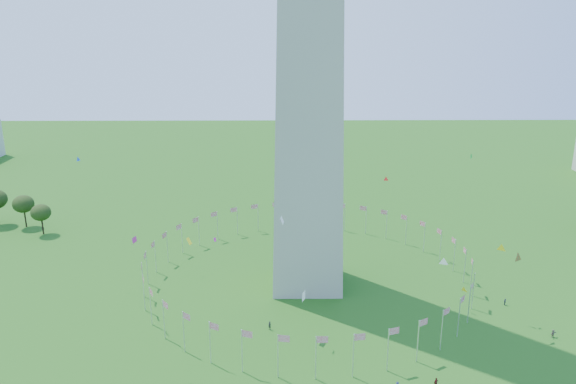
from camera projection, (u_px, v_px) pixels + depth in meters
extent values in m
cylinder|color=silver|center=(465.00, 266.00, 141.35)|extent=(0.24, 0.24, 9.00)
cylinder|color=silver|center=(454.00, 255.00, 147.99)|extent=(0.24, 0.24, 9.00)
cylinder|color=silver|center=(441.00, 246.00, 154.42)|extent=(0.24, 0.24, 9.00)
cylinder|color=silver|center=(424.00, 237.00, 160.44)|extent=(0.24, 0.24, 9.00)
cylinder|color=silver|center=(406.00, 230.00, 165.87)|extent=(0.24, 0.24, 9.00)
cylinder|color=silver|center=(387.00, 225.00, 170.54)|extent=(0.24, 0.24, 9.00)
cylinder|color=silver|center=(366.00, 220.00, 174.30)|extent=(0.24, 0.24, 9.00)
cylinder|color=silver|center=(345.00, 217.00, 177.06)|extent=(0.24, 0.24, 9.00)
cylinder|color=silver|center=(323.00, 215.00, 178.71)|extent=(0.24, 0.24, 9.00)
cylinder|color=silver|center=(301.00, 215.00, 179.22)|extent=(0.24, 0.24, 9.00)
cylinder|color=silver|center=(279.00, 216.00, 178.57)|extent=(0.24, 0.24, 9.00)
cylinder|color=silver|center=(258.00, 218.00, 176.77)|extent=(0.24, 0.24, 9.00)
cylinder|color=silver|center=(237.00, 221.00, 173.88)|extent=(0.24, 0.24, 9.00)
cylinder|color=silver|center=(217.00, 225.00, 169.99)|extent=(0.24, 0.24, 9.00)
cylinder|color=silver|center=(199.00, 231.00, 165.21)|extent=(0.24, 0.24, 9.00)
cylinder|color=silver|center=(182.00, 238.00, 159.70)|extent=(0.24, 0.24, 9.00)
cylinder|color=silver|center=(167.00, 247.00, 153.62)|extent=(0.24, 0.24, 9.00)
cylinder|color=silver|center=(155.00, 257.00, 147.15)|extent=(0.24, 0.24, 9.00)
cylinder|color=silver|center=(147.00, 268.00, 140.49)|extent=(0.24, 0.24, 9.00)
cylinder|color=silver|center=(143.00, 280.00, 133.85)|extent=(0.24, 0.24, 9.00)
cylinder|color=silver|center=(144.00, 293.00, 127.42)|extent=(0.24, 0.24, 9.00)
cylinder|color=silver|center=(151.00, 306.00, 121.40)|extent=(0.24, 0.24, 9.00)
cylinder|color=silver|center=(164.00, 319.00, 115.98)|extent=(0.24, 0.24, 9.00)
cylinder|color=silver|center=(184.00, 332.00, 111.31)|extent=(0.24, 0.24, 9.00)
cylinder|color=silver|center=(210.00, 343.00, 107.54)|extent=(0.24, 0.24, 9.00)
cylinder|color=silver|center=(242.00, 351.00, 104.78)|extent=(0.24, 0.24, 9.00)
cylinder|color=silver|center=(278.00, 356.00, 103.13)|extent=(0.24, 0.24, 9.00)
cylinder|color=silver|center=(316.00, 358.00, 102.62)|extent=(0.24, 0.24, 9.00)
cylinder|color=silver|center=(353.00, 356.00, 103.28)|extent=(0.24, 0.24, 9.00)
cylinder|color=silver|center=(388.00, 350.00, 105.08)|extent=(0.24, 0.24, 9.00)
cylinder|color=silver|center=(418.00, 341.00, 107.97)|extent=(0.24, 0.24, 9.00)
cylinder|color=silver|center=(442.00, 330.00, 111.86)|extent=(0.24, 0.24, 9.00)
cylinder|color=silver|center=(459.00, 318.00, 116.63)|extent=(0.24, 0.24, 9.00)
cylinder|color=silver|center=(469.00, 304.00, 122.14)|extent=(0.24, 0.24, 9.00)
cylinder|color=silver|center=(473.00, 291.00, 128.22)|extent=(0.24, 0.24, 9.00)
cylinder|color=silver|center=(471.00, 278.00, 134.69)|extent=(0.24, 0.24, 9.00)
imported|color=black|center=(270.00, 326.00, 120.44)|extent=(0.84, 0.82, 1.95)
imported|color=#73665C|center=(553.00, 333.00, 117.54)|extent=(1.74, 1.36, 1.73)
imported|color=#2B1747|center=(505.00, 302.00, 130.99)|extent=(0.71, 1.01, 1.61)
imported|color=maroon|center=(436.00, 383.00, 101.29)|extent=(1.34, 1.25, 1.94)
plane|color=white|center=(444.00, 262.00, 113.99)|extent=(1.97, 1.27, 2.28)
plane|color=#CC2699|center=(134.00, 240.00, 102.76)|extent=(0.54, 1.58, 1.57)
plane|color=blue|center=(78.00, 159.00, 138.04)|extent=(0.55, 1.39, 1.41)
plane|color=#CC2699|center=(215.00, 240.00, 129.46)|extent=(0.82, 1.01, 1.06)
plane|color=white|center=(282.00, 220.00, 113.09)|extent=(1.70, 0.99, 1.85)
plane|color=green|center=(471.00, 156.00, 122.23)|extent=(0.90, 0.76, 1.18)
plane|color=yellow|center=(464.00, 290.00, 127.23)|extent=(1.39, 1.52, 1.55)
plane|color=white|center=(304.00, 296.00, 115.42)|extent=(1.80, 1.32, 2.23)
plane|color=yellow|center=(189.00, 241.00, 145.72)|extent=(1.59, 2.07, 1.86)
plane|color=red|center=(386.00, 179.00, 127.05)|extent=(1.03, 0.24, 1.01)
plane|color=white|center=(518.00, 258.00, 115.87)|extent=(1.89, 1.40, 2.03)
plane|color=yellow|center=(501.00, 248.00, 122.05)|extent=(1.76, 1.51, 2.29)
ellipsoid|color=#2B4517|center=(24.00, 212.00, 180.18)|extent=(6.67, 6.67, 10.43)
ellipsoid|color=#2B4517|center=(42.00, 220.00, 174.09)|extent=(6.09, 6.09, 9.52)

